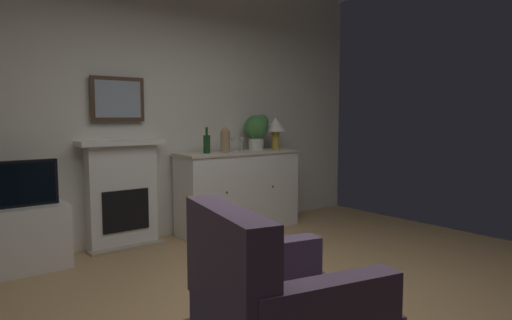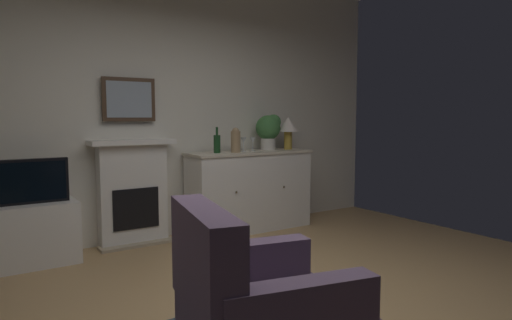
# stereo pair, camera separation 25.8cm
# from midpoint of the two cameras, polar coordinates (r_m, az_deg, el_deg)

# --- Properties ---
(wall_rear) EXTENTS (6.10, 0.06, 2.98)m
(wall_rear) POSITION_cam_midpoint_polar(r_m,az_deg,el_deg) (5.00, -15.47, 7.13)
(wall_rear) COLOR silver
(wall_rear) RESTS_ON ground_plane
(fireplace_unit) EXTENTS (0.87, 0.30, 1.10)m
(fireplace_unit) POSITION_cam_midpoint_polar(r_m,az_deg,el_deg) (4.83, -18.13, -4.13)
(fireplace_unit) COLOR white
(fireplace_unit) RESTS_ON ground_plane
(framed_picture) EXTENTS (0.55, 0.04, 0.45)m
(framed_picture) POSITION_cam_midpoint_polar(r_m,az_deg,el_deg) (4.81, -18.67, 7.35)
(framed_picture) COLOR #473323
(sideboard_cabinet) EXTENTS (1.51, 0.49, 0.93)m
(sideboard_cabinet) POSITION_cam_midpoint_polar(r_m,az_deg,el_deg) (5.29, -3.60, -3.92)
(sideboard_cabinet) COLOR white
(sideboard_cabinet) RESTS_ON ground_plane
(table_lamp) EXTENTS (0.26, 0.26, 0.40)m
(table_lamp) POSITION_cam_midpoint_polar(r_m,az_deg,el_deg) (5.56, 1.17, 4.26)
(table_lamp) COLOR #B79338
(table_lamp) RESTS_ON sideboard_cabinet
(wine_bottle) EXTENTS (0.08, 0.08, 0.29)m
(wine_bottle) POSITION_cam_midpoint_polar(r_m,az_deg,el_deg) (4.97, -7.76, 2.07)
(wine_bottle) COLOR #193F1E
(wine_bottle) RESTS_ON sideboard_cabinet
(wine_glass_left) EXTENTS (0.07, 0.07, 0.16)m
(wine_glass_left) POSITION_cam_midpoint_polar(r_m,az_deg,el_deg) (5.20, -4.44, 2.42)
(wine_glass_left) COLOR silver
(wine_glass_left) RESTS_ON sideboard_cabinet
(wine_glass_center) EXTENTS (0.07, 0.07, 0.16)m
(wine_glass_center) POSITION_cam_midpoint_polar(r_m,az_deg,el_deg) (5.24, -3.25, 2.45)
(wine_glass_center) COLOR silver
(wine_glass_center) RESTS_ON sideboard_cabinet
(vase_decorative) EXTENTS (0.11, 0.11, 0.28)m
(vase_decorative) POSITION_cam_midpoint_polar(r_m,az_deg,el_deg) (5.06, -5.41, 2.52)
(vase_decorative) COLOR #9E7F5B
(vase_decorative) RESTS_ON sideboard_cabinet
(tv_cabinet) EXTENTS (0.75, 0.42, 0.57)m
(tv_cabinet) POSITION_cam_midpoint_polar(r_m,az_deg,el_deg) (4.50, -29.21, -8.73)
(tv_cabinet) COLOR white
(tv_cabinet) RESTS_ON ground_plane
(tv_set) EXTENTS (0.62, 0.07, 0.40)m
(tv_set) POSITION_cam_midpoint_polar(r_m,az_deg,el_deg) (4.38, -29.46, -2.67)
(tv_set) COLOR black
(tv_set) RESTS_ON tv_cabinet
(potted_plant_small) EXTENTS (0.30, 0.30, 0.43)m
(potted_plant_small) POSITION_cam_midpoint_polar(r_m,az_deg,el_deg) (5.43, -1.25, 3.99)
(potted_plant_small) COLOR beige
(potted_plant_small) RESTS_ON sideboard_cabinet
(armchair) EXTENTS (0.95, 0.92, 0.92)m
(armchair) POSITION_cam_midpoint_polar(r_m,az_deg,el_deg) (2.31, -0.52, -18.81)
(armchair) COLOR #604C66
(armchair) RESTS_ON ground_plane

